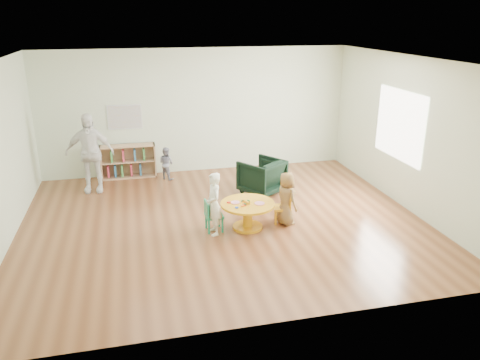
{
  "coord_description": "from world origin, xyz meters",
  "views": [
    {
      "loc": [
        -1.45,
        -7.47,
        3.48
      ],
      "look_at": [
        0.24,
        -0.3,
        0.86
      ],
      "focal_mm": 35.0,
      "sensor_mm": 36.0,
      "label": 1
    }
  ],
  "objects_px": {
    "bookshelf": "(128,161)",
    "child_left": "(214,204)",
    "activity_table": "(248,211)",
    "child_right": "(286,199)",
    "kid_chair_right": "(285,207)",
    "armchair": "(262,176)",
    "kid_chair_left": "(212,215)",
    "adult_caretaker": "(90,153)",
    "toddler": "(166,163)"
  },
  "relations": [
    {
      "from": "bookshelf",
      "to": "child_left",
      "type": "bearing_deg",
      "value": -67.46
    },
    {
      "from": "activity_table",
      "to": "child_right",
      "type": "bearing_deg",
      "value": 1.38
    },
    {
      "from": "kid_chair_right",
      "to": "armchair",
      "type": "xyz_separation_m",
      "value": [
        0.0,
        1.5,
        0.06
      ]
    },
    {
      "from": "armchair",
      "to": "child_left",
      "type": "height_order",
      "value": "child_left"
    },
    {
      "from": "kid_chair_left",
      "to": "child_left",
      "type": "relative_size",
      "value": 0.51
    },
    {
      "from": "armchair",
      "to": "child_left",
      "type": "bearing_deg",
      "value": 17.61
    },
    {
      "from": "child_left",
      "to": "armchair",
      "type": "bearing_deg",
      "value": 136.65
    },
    {
      "from": "activity_table",
      "to": "adult_caretaker",
      "type": "distance_m",
      "value": 3.69
    },
    {
      "from": "activity_table",
      "to": "bookshelf",
      "type": "bearing_deg",
      "value": 121.43
    },
    {
      "from": "armchair",
      "to": "toddler",
      "type": "xyz_separation_m",
      "value": [
        -1.83,
        1.32,
        0.01
      ]
    },
    {
      "from": "child_left",
      "to": "adult_caretaker",
      "type": "xyz_separation_m",
      "value": [
        -2.09,
        2.56,
        0.29
      ]
    },
    {
      "from": "kid_chair_left",
      "to": "bookshelf",
      "type": "height_order",
      "value": "bookshelf"
    },
    {
      "from": "child_right",
      "to": "toddler",
      "type": "distance_m",
      "value": 3.41
    },
    {
      "from": "armchair",
      "to": "child_right",
      "type": "xyz_separation_m",
      "value": [
        0.0,
        -1.55,
        0.12
      ]
    },
    {
      "from": "armchair",
      "to": "adult_caretaker",
      "type": "xyz_separation_m",
      "value": [
        -3.39,
        0.91,
        0.46
      ]
    },
    {
      "from": "toddler",
      "to": "armchair",
      "type": "bearing_deg",
      "value": -171.11
    },
    {
      "from": "bookshelf",
      "to": "child_left",
      "type": "xyz_separation_m",
      "value": [
        1.37,
        -3.3,
        0.17
      ]
    },
    {
      "from": "activity_table",
      "to": "kid_chair_left",
      "type": "bearing_deg",
      "value": 177.1
    },
    {
      "from": "child_left",
      "to": "toddler",
      "type": "xyz_separation_m",
      "value": [
        -0.54,
        2.97,
        -0.17
      ]
    },
    {
      "from": "armchair",
      "to": "toddler",
      "type": "bearing_deg",
      "value": -70.13
    },
    {
      "from": "adult_caretaker",
      "to": "child_right",
      "type": "bearing_deg",
      "value": -30.46
    },
    {
      "from": "child_right",
      "to": "toddler",
      "type": "xyz_separation_m",
      "value": [
        -1.83,
        2.87,
        -0.11
      ]
    },
    {
      "from": "kid_chair_right",
      "to": "adult_caretaker",
      "type": "height_order",
      "value": "adult_caretaker"
    },
    {
      "from": "kid_chair_right",
      "to": "adult_caretaker",
      "type": "distance_m",
      "value": 4.18
    },
    {
      "from": "bookshelf",
      "to": "adult_caretaker",
      "type": "distance_m",
      "value": 1.13
    },
    {
      "from": "bookshelf",
      "to": "child_left",
      "type": "distance_m",
      "value": 3.58
    },
    {
      "from": "kid_chair_right",
      "to": "toddler",
      "type": "height_order",
      "value": "toddler"
    },
    {
      "from": "activity_table",
      "to": "child_left",
      "type": "relative_size",
      "value": 0.87
    },
    {
      "from": "kid_chair_right",
      "to": "activity_table",
      "type": "bearing_deg",
      "value": 111.74
    },
    {
      "from": "armchair",
      "to": "kid_chair_right",
      "type": "bearing_deg",
      "value": 55.53
    },
    {
      "from": "activity_table",
      "to": "kid_chair_left",
      "type": "distance_m",
      "value": 0.62
    },
    {
      "from": "child_right",
      "to": "adult_caretaker",
      "type": "height_order",
      "value": "adult_caretaker"
    },
    {
      "from": "child_left",
      "to": "child_right",
      "type": "distance_m",
      "value": 1.3
    },
    {
      "from": "toddler",
      "to": "child_right",
      "type": "bearing_deg",
      "value": 167.19
    },
    {
      "from": "activity_table",
      "to": "bookshelf",
      "type": "distance_m",
      "value": 3.77
    },
    {
      "from": "adult_caretaker",
      "to": "armchair",
      "type": "bearing_deg",
      "value": -9.47
    },
    {
      "from": "kid_chair_right",
      "to": "child_left",
      "type": "xyz_separation_m",
      "value": [
        -1.29,
        -0.16,
        0.24
      ]
    },
    {
      "from": "kid_chair_left",
      "to": "adult_caretaker",
      "type": "distance_m",
      "value": 3.25
    },
    {
      "from": "activity_table",
      "to": "adult_caretaker",
      "type": "height_order",
      "value": "adult_caretaker"
    },
    {
      "from": "activity_table",
      "to": "armchair",
      "type": "xyz_separation_m",
      "value": [
        0.69,
        1.57,
        0.04
      ]
    },
    {
      "from": "child_right",
      "to": "toddler",
      "type": "height_order",
      "value": "child_right"
    },
    {
      "from": "kid_chair_right",
      "to": "toddler",
      "type": "relative_size",
      "value": 0.75
    },
    {
      "from": "kid_chair_right",
      "to": "bookshelf",
      "type": "relative_size",
      "value": 0.46
    },
    {
      "from": "kid_chair_right",
      "to": "child_right",
      "type": "bearing_deg",
      "value": -158.93
    },
    {
      "from": "child_left",
      "to": "toddler",
      "type": "bearing_deg",
      "value": -175.05
    },
    {
      "from": "child_right",
      "to": "adult_caretaker",
      "type": "relative_size",
      "value": 0.58
    },
    {
      "from": "kid_chair_right",
      "to": "armchair",
      "type": "bearing_deg",
      "value": 15.63
    },
    {
      "from": "bookshelf",
      "to": "toddler",
      "type": "xyz_separation_m",
      "value": [
        0.83,
        -0.33,
        -0.0
      ]
    },
    {
      "from": "kid_chair_left",
      "to": "child_left",
      "type": "distance_m",
      "value": 0.27
    },
    {
      "from": "child_left",
      "to": "adult_caretaker",
      "type": "distance_m",
      "value": 3.32
    }
  ]
}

